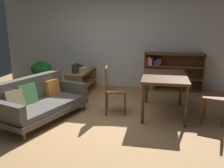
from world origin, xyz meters
TOP-DOWN VIEW (x-y plane):
  - ground_plane at (0.00, 0.00)m, footprint 8.16×8.16m
  - back_wall_panel at (0.00, 2.70)m, footprint 6.80×0.10m
  - fabric_couch at (-1.03, -0.09)m, footprint 1.39×1.97m
  - media_console at (-0.73, 1.68)m, footprint 0.42×1.34m
  - open_laptop at (-0.83, 1.99)m, footprint 0.44×0.37m
  - desk_speaker at (-0.76, 1.29)m, footprint 0.17×0.17m
  - potted_floor_plant at (-1.75, 1.47)m, footprint 0.53×0.53m
  - dining_table at (1.35, 0.65)m, footprint 0.86×1.33m
  - dining_chair_near at (0.31, 0.49)m, footprint 0.47×0.46m
  - dining_chair_far at (2.34, 0.36)m, footprint 0.49×0.49m
  - bookshelf at (1.51, 2.51)m, footprint 1.58×0.33m

SIDE VIEW (x-z plane):
  - ground_plane at x=0.00m, z-range 0.00..0.00m
  - media_console at x=-0.73m, z-range -0.01..0.62m
  - fabric_couch at x=-1.03m, z-range -0.03..0.77m
  - bookshelf at x=1.51m, z-range 0.00..1.02m
  - dining_chair_near at x=0.31m, z-range 0.06..1.03m
  - dining_chair_far at x=2.34m, z-range 0.06..1.05m
  - potted_floor_plant at x=-1.75m, z-range 0.16..1.01m
  - open_laptop at x=-0.83m, z-range 0.60..0.71m
  - dining_table at x=1.35m, z-range 0.32..1.13m
  - desk_speaker at x=-0.76m, z-range 0.63..0.84m
  - back_wall_panel at x=0.00m, z-range 0.00..2.70m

